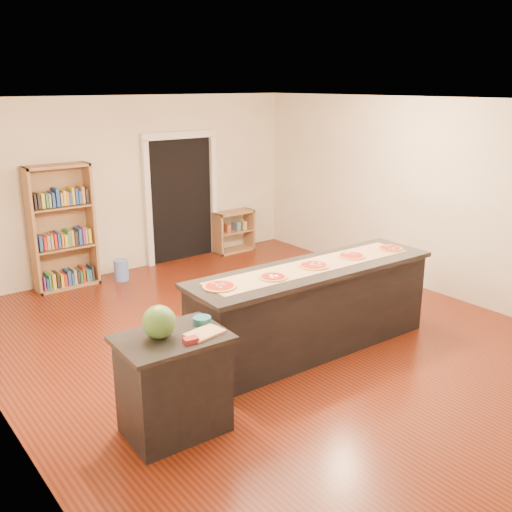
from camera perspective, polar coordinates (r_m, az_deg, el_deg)
room at (r=6.55m, az=1.07°, el=2.94°), size 6.00×7.00×2.80m
doorway at (r=9.89m, az=-7.51°, el=6.43°), size 1.40×0.09×2.21m
kitchen_island at (r=6.59m, az=5.69°, el=-5.21°), size 3.06×0.83×1.01m
side_counter at (r=5.15m, az=-8.22°, el=-12.57°), size 0.93×0.68×0.92m
bookshelf at (r=8.92m, az=-18.81°, el=2.71°), size 0.93×0.33×1.86m
low_shelf at (r=10.44m, az=-2.24°, el=2.47°), size 0.75×0.32×0.75m
waste_bin at (r=9.19m, az=-13.31°, el=-1.38°), size 0.23×0.23×0.33m
kraft_paper at (r=6.44m, az=5.66°, el=-0.99°), size 2.67×0.56×0.00m
watermelon at (r=4.87m, az=-9.67°, el=-6.51°), size 0.29×0.29×0.29m
cutting_board at (r=4.94m, az=-5.18°, el=-7.69°), size 0.35×0.26×0.02m
package_red at (r=4.80m, az=-6.54°, el=-8.36°), size 0.13×0.10×0.04m
package_teal at (r=5.14m, az=-5.42°, el=-6.42°), size 0.16×0.16×0.06m
pizza_a at (r=5.75m, az=-3.66°, el=-3.04°), size 0.35×0.35×0.02m
pizza_b at (r=6.01m, az=1.72°, el=-2.11°), size 0.29×0.29×0.02m
pizza_c at (r=6.42m, az=5.79°, el=-0.94°), size 0.34×0.34×0.02m
pizza_d at (r=6.83m, az=9.53°, el=0.03°), size 0.31×0.31×0.02m
pizza_e at (r=7.23m, az=13.27°, el=0.75°), size 0.31×0.31×0.02m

